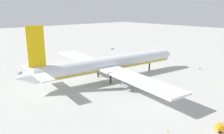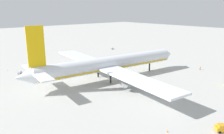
# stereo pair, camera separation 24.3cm
# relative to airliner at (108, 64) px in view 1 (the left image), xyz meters

# --- Properties ---
(ground_plane) EXTENTS (600.00, 600.00, 0.00)m
(ground_plane) POSITION_rel_airliner_xyz_m (1.49, -0.14, -6.70)
(ground_plane) COLOR #B2B2AD
(airliner) EXTENTS (76.34, 81.28, 24.09)m
(airliner) POSITION_rel_airliner_xyz_m (0.00, 0.00, 0.00)
(airliner) COLOR silver
(airliner) RESTS_ON ground
(service_van) EXTENTS (4.34, 4.06, 1.97)m
(service_van) POSITION_rel_airliner_xyz_m (-5.67, -51.16, -5.67)
(service_van) COLOR orange
(service_van) RESTS_ON ground
(baggage_cart_0) EXTENTS (2.59, 2.63, 1.26)m
(baggage_cart_0) POSITION_rel_airliner_xyz_m (-25.51, 33.62, -6.01)
(baggage_cart_0) COLOR gray
(baggage_cart_0) RESTS_ON ground
(baggage_cart_2) EXTENTS (2.47, 2.83, 1.30)m
(baggage_cart_2) POSITION_rel_airliner_xyz_m (50.21, 54.02, -5.98)
(baggage_cart_2) COLOR #26598C
(baggage_cart_2) RESTS_ON ground
(ground_worker_1) EXTENTS (0.49, 0.49, 1.77)m
(ground_worker_1) POSITION_rel_airliner_xyz_m (44.47, -18.64, -5.80)
(ground_worker_1) COLOR #3F3F47
(ground_worker_1) RESTS_ON ground
(traffic_cone_1) EXTENTS (0.36, 0.36, 0.55)m
(traffic_cone_1) POSITION_rel_airliner_xyz_m (-16.30, -42.17, -6.43)
(traffic_cone_1) COLOR orange
(traffic_cone_1) RESTS_ON ground
(traffic_cone_2) EXTENTS (0.36, 0.36, 0.55)m
(traffic_cone_2) POSITION_rel_airliner_xyz_m (-28.11, 43.08, -6.43)
(traffic_cone_2) COLOR orange
(traffic_cone_2) RESTS_ON ground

